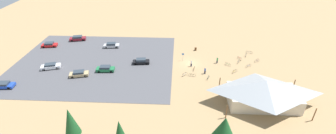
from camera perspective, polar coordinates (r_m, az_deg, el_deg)
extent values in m
plane|color=#9E7F56|center=(62.27, 5.22, 0.79)|extent=(160.00, 160.00, 0.00)
cube|color=#4C4C51|center=(65.67, -17.00, 1.18)|extent=(40.91, 33.00, 0.05)
cube|color=beige|center=(51.41, 21.65, -6.79)|extent=(13.45, 6.92, 2.90)
pyramid|color=#93999E|center=(49.90, 22.24, -4.29)|extent=(16.17, 9.64, 2.55)
cylinder|color=brown|center=(57.88, 27.80, -3.89)|extent=(0.20, 0.20, 2.90)
cylinder|color=brown|center=(53.05, 12.20, -3.82)|extent=(0.20, 0.20, 2.90)
cylinder|color=brown|center=(51.36, 31.54, -9.67)|extent=(0.20, 0.20, 2.90)
cylinder|color=brown|center=(45.85, 13.78, -10.35)|extent=(0.20, 0.20, 2.90)
cylinder|color=brown|center=(69.04, 6.59, 4.29)|extent=(0.60, 0.60, 0.90)
cylinder|color=#99999E|center=(63.13, 3.56, 2.45)|extent=(0.08, 0.08, 2.20)
cube|color=#1959B2|center=(62.75, 3.58, 3.09)|extent=(0.56, 0.04, 0.40)
cone|color=#194C23|center=(40.81, -22.25, -11.94)|extent=(2.48, 2.48, 5.00)
cone|color=#194C23|center=(38.18, 13.29, -14.12)|extent=(3.80, 3.80, 4.39)
torus|color=black|center=(70.72, 19.19, 3.27)|extent=(0.69, 0.15, 0.69)
torus|color=black|center=(70.58, 18.36, 3.37)|extent=(0.69, 0.15, 0.69)
cylinder|color=#B7B7BC|center=(70.60, 18.79, 3.40)|extent=(0.95, 0.19, 0.04)
cylinder|color=#B7B7BC|center=(70.59, 18.95, 3.45)|extent=(0.04, 0.04, 0.40)
cube|color=black|center=(70.51, 18.98, 3.59)|extent=(0.21, 0.11, 0.05)
cylinder|color=#B7B7BC|center=(70.50, 18.47, 3.52)|extent=(0.04, 0.04, 0.45)
cylinder|color=black|center=(70.41, 18.50, 3.68)|extent=(0.11, 0.48, 0.03)
torus|color=black|center=(57.29, 4.38, -1.61)|extent=(0.57, 0.54, 0.74)
torus|color=black|center=(56.67, 3.62, -1.98)|extent=(0.57, 0.54, 0.74)
cylinder|color=silver|center=(56.92, 4.00, -1.69)|extent=(0.73, 0.68, 0.04)
cylinder|color=silver|center=(56.97, 4.14, -1.54)|extent=(0.04, 0.04, 0.44)
cube|color=black|center=(56.86, 4.15, -1.35)|extent=(0.20, 0.19, 0.05)
cylinder|color=silver|center=(56.61, 3.70, -1.75)|extent=(0.04, 0.04, 0.44)
cylinder|color=black|center=(56.50, 3.71, -1.56)|extent=(0.35, 0.37, 0.03)
torus|color=black|center=(66.42, 20.13, 1.29)|extent=(0.66, 0.39, 0.74)
torus|color=black|center=(67.08, 20.72, 1.47)|extent=(0.66, 0.39, 0.74)
cylinder|color=#722D9E|center=(66.69, 20.44, 1.47)|extent=(0.80, 0.47, 0.04)
cylinder|color=#722D9E|center=(66.52, 20.35, 1.52)|extent=(0.04, 0.04, 0.47)
cube|color=black|center=(66.42, 20.39, 1.70)|extent=(0.21, 0.17, 0.05)
cylinder|color=#722D9E|center=(66.90, 20.70, 1.64)|extent=(0.04, 0.04, 0.51)
cylinder|color=black|center=(66.78, 20.74, 1.83)|extent=(0.26, 0.44, 0.03)
torus|color=black|center=(56.89, 9.72, -2.31)|extent=(0.30, 0.62, 0.66)
torus|color=black|center=(56.11, 9.42, -2.79)|extent=(0.30, 0.62, 0.66)
cylinder|color=#197A7F|center=(56.44, 9.58, -2.46)|extent=(0.39, 0.82, 0.04)
cylinder|color=#197A7F|center=(56.52, 9.64, -2.28)|extent=(0.04, 0.04, 0.43)
cube|color=black|center=(56.41, 9.66, -2.10)|extent=(0.15, 0.22, 0.05)
cylinder|color=#197A7F|center=(56.07, 9.47, -2.55)|extent=(0.04, 0.04, 0.44)
cylinder|color=black|center=(55.95, 9.49, -2.36)|extent=(0.45, 0.22, 0.03)
torus|color=black|center=(63.09, 13.67, 0.77)|extent=(0.58, 0.46, 0.70)
torus|color=black|center=(62.73, 14.47, 0.47)|extent=(0.58, 0.46, 0.70)
cylinder|color=#1E7F38|center=(62.85, 14.09, 0.72)|extent=(0.75, 0.59, 0.04)
cylinder|color=#1E7F38|center=(62.89, 13.95, 0.82)|extent=(0.04, 0.04, 0.36)
cube|color=black|center=(62.80, 13.97, 0.96)|extent=(0.21, 0.19, 0.05)
cylinder|color=#1E7F38|center=(62.65, 14.42, 0.69)|extent=(0.04, 0.04, 0.47)
cylinder|color=black|center=(62.54, 14.45, 0.88)|extent=(0.32, 0.40, 0.03)
torus|color=black|center=(58.98, 6.14, -0.68)|extent=(0.18, 0.73, 0.74)
torus|color=black|center=(59.86, 6.28, -0.19)|extent=(0.18, 0.73, 0.74)
cylinder|color=orange|center=(59.36, 6.22, -0.33)|extent=(0.21, 0.93, 0.04)
cylinder|color=orange|center=(59.14, 6.20, -0.33)|extent=(0.04, 0.04, 0.47)
cube|color=black|center=(59.02, 6.21, -0.14)|extent=(0.12, 0.21, 0.05)
cylinder|color=orange|center=(59.66, 6.28, -0.06)|extent=(0.04, 0.04, 0.44)
cylinder|color=black|center=(59.55, 6.29, 0.13)|extent=(0.48, 0.12, 0.03)
torus|color=black|center=(56.99, 5.22, -1.89)|extent=(0.68, 0.14, 0.68)
torus|color=black|center=(56.91, 6.28, -2.00)|extent=(0.68, 0.14, 0.68)
cylinder|color=black|center=(56.89, 5.76, -1.85)|extent=(0.96, 0.18, 0.04)
cylinder|color=black|center=(56.86, 5.57, -1.76)|extent=(0.04, 0.04, 0.38)
cube|color=black|center=(56.76, 5.58, -1.60)|extent=(0.21, 0.11, 0.05)
cylinder|color=black|center=(56.81, 6.18, -1.81)|extent=(0.04, 0.04, 0.41)
cylinder|color=black|center=(56.70, 6.19, -1.64)|extent=(0.10, 0.48, 0.03)
torus|color=black|center=(66.32, 16.99, 1.81)|extent=(0.41, 0.62, 0.71)
torus|color=black|center=(66.91, 16.41, 2.17)|extent=(0.41, 0.62, 0.71)
cylinder|color=red|center=(66.56, 16.71, 2.08)|extent=(0.51, 0.79, 0.04)
cylinder|color=red|center=(66.41, 16.83, 2.09)|extent=(0.04, 0.04, 0.43)
cube|color=black|center=(66.31, 16.85, 2.25)|extent=(0.17, 0.21, 0.05)
cylinder|color=red|center=(66.74, 16.49, 2.32)|extent=(0.04, 0.04, 0.47)
cylinder|color=black|center=(66.63, 16.52, 2.49)|extent=(0.42, 0.28, 0.03)
torus|color=black|center=(63.29, 18.26, 0.12)|extent=(0.62, 0.35, 0.68)
torus|color=black|center=(63.98, 18.98, 0.33)|extent=(0.62, 0.35, 0.68)
cylinder|color=#2347B7|center=(63.58, 18.64, 0.31)|extent=(0.90, 0.50, 0.04)
cylinder|color=#2347B7|center=(63.42, 18.52, 0.33)|extent=(0.04, 0.04, 0.37)
cube|color=black|center=(63.33, 18.55, 0.48)|extent=(0.21, 0.16, 0.05)
cylinder|color=#2347B7|center=(63.80, 18.95, 0.49)|extent=(0.04, 0.04, 0.48)
cylinder|color=black|center=(63.69, 18.98, 0.68)|extent=(0.25, 0.44, 0.03)
torus|color=black|center=(60.57, 15.94, -0.89)|extent=(0.62, 0.49, 0.75)
torus|color=black|center=(59.85, 15.30, -1.19)|extent=(0.62, 0.49, 0.75)
cylinder|color=yellow|center=(60.15, 15.64, -0.94)|extent=(0.78, 0.62, 0.04)
cylinder|color=yellow|center=(60.22, 15.77, -0.79)|extent=(0.04, 0.04, 0.48)
cube|color=black|center=(60.10, 15.80, -0.59)|extent=(0.21, 0.19, 0.05)
cylinder|color=yellow|center=(59.79, 15.40, -0.95)|extent=(0.04, 0.04, 0.52)
cylinder|color=black|center=(59.66, 15.43, -0.74)|extent=(0.32, 0.40, 0.03)
torus|color=black|center=(64.52, 16.31, 1.05)|extent=(0.45, 0.53, 0.66)
torus|color=black|center=(65.37, 16.75, 1.39)|extent=(0.45, 0.53, 0.66)
cylinder|color=#B7B7BC|center=(64.89, 16.55, 1.30)|extent=(0.65, 0.77, 0.04)
cylinder|color=#B7B7BC|center=(64.70, 16.48, 1.31)|extent=(0.04, 0.04, 0.39)
cube|color=black|center=(64.61, 16.50, 1.46)|extent=(0.19, 0.20, 0.05)
cylinder|color=#B7B7BC|center=(65.17, 16.74, 1.54)|extent=(0.04, 0.04, 0.48)
cylinder|color=black|center=(65.06, 16.77, 1.72)|extent=(0.39, 0.33, 0.03)
torus|color=black|center=(68.29, 18.02, 2.52)|extent=(0.31, 0.71, 0.75)
torus|color=black|center=(69.16, 18.14, 2.86)|extent=(0.31, 0.71, 0.75)
cylinder|color=silver|center=(68.67, 18.10, 2.78)|extent=(0.36, 0.85, 0.04)
cylinder|color=silver|center=(68.47, 18.09, 2.79)|extent=(0.04, 0.04, 0.43)
cube|color=black|center=(68.38, 18.12, 2.94)|extent=(0.15, 0.22, 0.05)
cylinder|color=silver|center=(68.96, 18.17, 3.01)|extent=(0.04, 0.04, 0.51)
cylinder|color=black|center=(68.85, 18.20, 3.20)|extent=(0.46, 0.21, 0.03)
cube|color=white|center=(66.31, -26.19, 0.08)|extent=(4.86, 3.01, 0.69)
cube|color=#2D3842|center=(66.05, -26.30, 0.51)|extent=(2.88, 2.23, 0.45)
cylinder|color=black|center=(66.15, -27.53, -0.60)|extent=(0.68, 0.39, 0.64)
cylinder|color=black|center=(67.48, -27.30, 0.07)|extent=(0.68, 0.39, 0.64)
cylinder|color=black|center=(65.40, -24.94, -0.27)|extent=(0.68, 0.39, 0.64)
cylinder|color=black|center=(66.74, -24.76, 0.40)|extent=(0.68, 0.39, 0.64)
cube|color=#1E42B2|center=(64.00, -34.64, -3.66)|extent=(4.72, 2.29, 0.59)
cube|color=#2D3842|center=(63.75, -34.78, -3.26)|extent=(2.70, 1.89, 0.47)
cylinder|color=black|center=(62.68, -33.74, -4.25)|extent=(0.66, 0.27, 0.64)
cylinder|color=black|center=(63.86, -33.07, -3.41)|extent=(0.66, 0.27, 0.64)
cube|color=tan|center=(60.36, -20.46, -1.61)|extent=(4.64, 2.73, 0.64)
cube|color=#2D3842|center=(60.07, -20.56, -1.15)|extent=(2.73, 2.08, 0.49)
cylinder|color=black|center=(60.13, -21.89, -2.30)|extent=(0.67, 0.36, 0.64)
cylinder|color=black|center=(61.44, -21.68, -1.52)|extent=(0.67, 0.36, 0.64)
cylinder|color=black|center=(59.53, -19.13, -2.06)|extent=(0.67, 0.36, 0.64)
cylinder|color=black|center=(60.85, -18.97, -1.28)|extent=(0.67, 0.36, 0.64)
cube|color=#BCBCC1|center=(72.17, -13.34, 4.98)|extent=(4.60, 2.20, 0.64)
cube|color=#2D3842|center=(71.92, -13.39, 5.41)|extent=(2.63, 1.78, 0.57)
cylinder|color=black|center=(71.88, -14.59, 4.50)|extent=(0.66, 0.29, 0.64)
cylinder|color=black|center=(73.22, -14.40, 5.03)|extent=(0.66, 0.29, 0.64)
cylinder|color=black|center=(71.33, -12.21, 4.61)|extent=(0.66, 0.29, 0.64)
cylinder|color=black|center=(72.68, -12.05, 5.13)|extent=(0.66, 0.29, 0.64)
cube|color=black|center=(62.12, -6.43, 1.23)|extent=(4.45, 2.18, 0.57)
cube|color=#2D3842|center=(61.84, -6.46, 1.70)|extent=(2.55, 1.77, 0.59)
cylinder|color=black|center=(61.67, -7.80, 0.70)|extent=(0.66, 0.29, 0.64)
cylinder|color=black|center=(62.97, -7.72, 1.38)|extent=(0.66, 0.29, 0.64)
cylinder|color=black|center=(61.49, -5.09, 0.78)|extent=(0.66, 0.29, 0.64)
cylinder|color=black|center=(62.80, -5.07, 1.46)|extent=(0.66, 0.29, 0.64)
cube|color=#1E6B3D|center=(60.40, -14.70, -0.52)|extent=(4.45, 1.99, 0.70)
cube|color=#2D3842|center=(60.09, -14.77, -0.02)|extent=(2.53, 1.67, 0.52)
cylinder|color=black|center=(60.27, -16.18, -1.10)|extent=(0.65, 0.26, 0.64)
cylinder|color=black|center=(61.53, -15.86, -0.35)|extent=(0.65, 0.26, 0.64)
cylinder|color=black|center=(59.54, -13.43, -1.10)|extent=(0.65, 0.26, 0.64)
cylinder|color=black|center=(60.81, -13.16, -0.34)|extent=(0.65, 0.26, 0.64)
cube|color=red|center=(78.83, -26.43, 4.70)|extent=(4.51, 2.50, 0.57)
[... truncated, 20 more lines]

